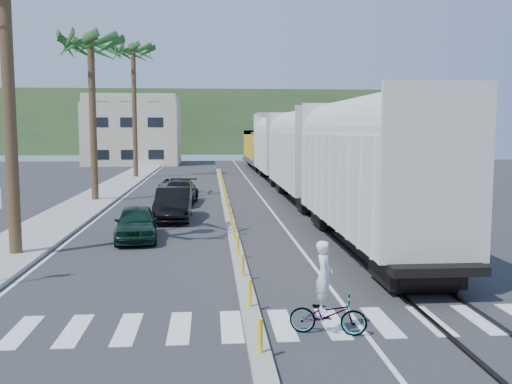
# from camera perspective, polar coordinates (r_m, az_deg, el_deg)

# --- Properties ---
(ground) EXTENTS (140.00, 140.00, 0.00)m
(ground) POSITION_cam_1_polar(r_m,az_deg,el_deg) (15.63, -0.90, -10.79)
(ground) COLOR #28282B
(ground) RESTS_ON ground
(sidewalk) EXTENTS (3.00, 90.00, 0.15)m
(sidewalk) POSITION_cam_1_polar(r_m,az_deg,el_deg) (40.86, -15.24, -0.30)
(sidewalk) COLOR gray
(sidewalk) RESTS_ON ground
(rails) EXTENTS (1.56, 100.00, 0.06)m
(rails) POSITION_cam_1_polar(r_m,az_deg,el_deg) (43.56, 3.25, 0.24)
(rails) COLOR black
(rails) RESTS_ON ground
(median) EXTENTS (0.45, 60.00, 0.85)m
(median) POSITION_cam_1_polar(r_m,az_deg,el_deg) (35.17, -3.03, -1.10)
(median) COLOR gray
(median) RESTS_ON ground
(crosswalk) EXTENTS (14.00, 2.20, 0.01)m
(crosswalk) POSITION_cam_1_polar(r_m,az_deg,el_deg) (13.73, -0.33, -13.20)
(crosswalk) COLOR silver
(crosswalk) RESTS_ON ground
(lane_markings) EXTENTS (9.42, 90.00, 0.01)m
(lane_markings) POSITION_cam_1_polar(r_m,az_deg,el_deg) (40.19, -6.30, -0.33)
(lane_markings) COLOR silver
(lane_markings) RESTS_ON ground
(freight_train) EXTENTS (3.00, 60.94, 5.85)m
(freight_train) POSITION_cam_1_polar(r_m,az_deg,el_deg) (42.11, 3.51, 3.96)
(freight_train) COLOR beige
(freight_train) RESTS_ON ground
(palm_trees) EXTENTS (3.50, 37.20, 13.75)m
(palm_trees) POSITION_cam_1_polar(r_m,az_deg,el_deg) (38.78, -15.75, 15.26)
(palm_trees) COLOR brown
(palm_trees) RESTS_ON ground
(buildings) EXTENTS (38.00, 27.00, 10.00)m
(buildings) POSITION_cam_1_polar(r_m,az_deg,el_deg) (86.74, -8.30, 6.04)
(buildings) COLOR #B3AA8E
(buildings) RESTS_ON ground
(hillside) EXTENTS (80.00, 20.00, 12.00)m
(hillside) POSITION_cam_1_polar(r_m,az_deg,el_deg) (114.92, -4.20, 6.94)
(hillside) COLOR #385628
(hillside) RESTS_ON ground
(car_lead) EXTENTS (2.51, 4.53, 1.43)m
(car_lead) POSITION_cam_1_polar(r_m,az_deg,el_deg) (24.26, -11.89, -3.04)
(car_lead) COLOR black
(car_lead) RESTS_ON ground
(car_second) EXTENTS (1.75, 4.96, 1.63)m
(car_second) POSITION_cam_1_polar(r_m,az_deg,el_deg) (29.32, -8.25, -1.19)
(car_second) COLOR black
(car_second) RESTS_ON ground
(car_third) EXTENTS (2.78, 5.32, 1.46)m
(car_third) POSITION_cam_1_polar(r_m,az_deg,el_deg) (35.30, -7.67, -0.07)
(car_third) COLOR black
(car_third) RESTS_ON ground
(car_rear) EXTENTS (2.47, 4.43, 1.16)m
(car_rear) POSITION_cam_1_polar(r_m,az_deg,el_deg) (41.60, -8.39, 0.67)
(car_rear) COLOR #9B9DA0
(car_rear) RESTS_ON ground
(cyclist) EXTENTS (1.46, 2.03, 2.13)m
(cyclist) POSITION_cam_1_polar(r_m,az_deg,el_deg) (13.11, 7.13, -11.17)
(cyclist) COLOR #9EA0A5
(cyclist) RESTS_ON ground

